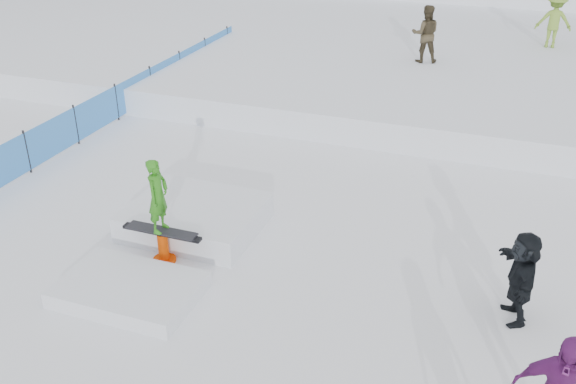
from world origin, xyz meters
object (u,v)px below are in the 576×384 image
(walker_ygreen, at_px, (554,21))
(spectator_dark, at_px, (521,277))
(jib_rail_feature, at_px, (178,233))
(safety_fence, at_px, (117,102))
(walker_olive, at_px, (425,34))

(walker_ygreen, height_order, spectator_dark, walker_ygreen)
(walker_ygreen, relative_size, jib_rail_feature, 0.43)
(walker_ygreen, distance_m, spectator_dark, 15.50)
(safety_fence, height_order, spectator_dark, spectator_dark)
(safety_fence, relative_size, jib_rail_feature, 3.64)
(safety_fence, xyz_separation_m, jib_rail_feature, (5.05, -5.53, -0.25))
(safety_fence, relative_size, spectator_dark, 9.78)
(walker_olive, height_order, jib_rail_feature, walker_olive)
(safety_fence, bearing_deg, walker_olive, 39.48)
(safety_fence, xyz_separation_m, walker_ygreen, (11.73, 9.88, 1.19))
(spectator_dark, xyz_separation_m, jib_rail_feature, (-6.32, 0.06, -0.51))
(spectator_dark, distance_m, jib_rail_feature, 6.35)
(walker_olive, relative_size, jib_rail_feature, 0.42)
(walker_ygreen, xyz_separation_m, spectator_dark, (-0.35, -15.47, -0.92))
(safety_fence, xyz_separation_m, walker_olive, (7.76, 6.39, 1.18))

